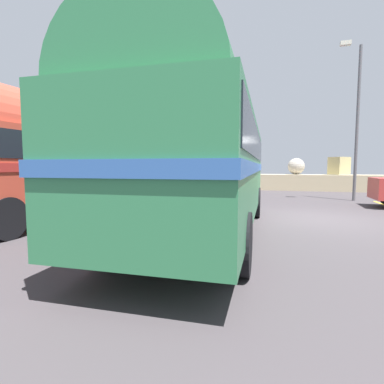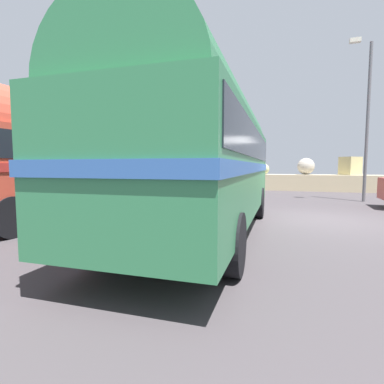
{
  "view_description": "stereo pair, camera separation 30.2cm",
  "coord_description": "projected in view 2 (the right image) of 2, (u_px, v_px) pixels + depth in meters",
  "views": [
    {
      "loc": [
        -1.29,
        -9.71,
        1.65
      ],
      "look_at": [
        -3.23,
        -2.83,
        1.02
      ],
      "focal_mm": 27.28,
      "sensor_mm": 36.0,
      "label": 1
    },
    {
      "loc": [
        -1.0,
        -9.62,
        1.65
      ],
      "look_at": [
        -3.23,
        -2.83,
        1.02
      ],
      "focal_mm": 27.28,
      "sensor_mm": 36.0,
      "label": 2
    }
  ],
  "objects": [
    {
      "name": "lamp_post",
      "position": [
        366.0,
        114.0,
        13.23
      ],
      "size": [
        1.06,
        0.82,
        7.21
      ],
      "color": "#5B5B60",
      "rests_on": "ground"
    },
    {
      "name": "second_coach",
      "position": [
        61.0,
        154.0,
        9.31
      ],
      "size": [
        3.05,
        8.74,
        3.7
      ],
      "rotation": [
        0.0,
        0.0,
        -0.07
      ],
      "color": "black",
      "rests_on": "ground"
    },
    {
      "name": "ground",
      "position": [
        321.0,
        220.0,
        8.94
      ],
      "size": [
        32.0,
        26.0,
        0.02
      ],
      "color": "#3D383B"
    },
    {
      "name": "breakwater",
      "position": [
        303.0,
        180.0,
        20.04
      ],
      "size": [
        31.36,
        2.18,
        2.38
      ],
      "color": "tan",
      "rests_on": "ground"
    },
    {
      "name": "vintage_coach",
      "position": [
        205.0,
        150.0,
        6.98
      ],
      "size": [
        2.63,
        8.64,
        3.7
      ],
      "rotation": [
        0.0,
        0.0,
        0.02
      ],
      "color": "black",
      "rests_on": "ground"
    }
  ]
}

